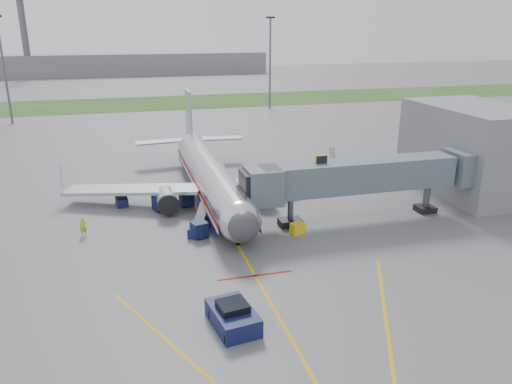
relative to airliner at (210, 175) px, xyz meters
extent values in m
plane|color=#565659|center=(0.00, -15.25, -2.65)|extent=(400.00, 400.00, 0.00)
cube|color=#2D4C1E|center=(0.00, 74.75, -2.64)|extent=(300.00, 25.00, 0.01)
cube|color=gold|center=(0.00, -17.25, -2.64)|extent=(0.25, 50.00, 0.01)
cube|color=maroon|center=(0.00, -19.25, -2.64)|extent=(6.00, 0.25, 0.01)
cube|color=gold|center=(-6.00, -29.25, -2.64)|extent=(9.52, 20.04, 0.01)
cube|color=gold|center=(6.00, -29.25, -2.64)|extent=(9.52, 20.04, 0.01)
cylinder|color=silver|center=(0.00, -0.25, 0.05)|extent=(3.80, 28.00, 3.80)
sphere|color=silver|center=(0.00, -14.25, 0.05)|extent=(3.80, 3.80, 3.80)
sphere|color=#38383D|center=(0.00, -15.55, 0.05)|extent=(2.74, 2.74, 2.74)
cube|color=black|center=(0.00, -14.65, 0.60)|extent=(2.20, 1.20, 0.55)
cone|color=silver|center=(0.00, 16.25, 0.05)|extent=(3.80, 5.00, 3.80)
cube|color=#B7BAC1|center=(0.00, 15.75, 4.05)|extent=(0.35, 4.20, 7.00)
cube|color=#B7BAC1|center=(-8.50, -0.25, -0.85)|extent=(15.10, 8.59, 1.13)
cube|color=#B7BAC1|center=(8.50, -0.25, -0.85)|extent=(15.10, 8.59, 1.13)
cylinder|color=silver|center=(-5.20, -3.25, -1.30)|extent=(2.10, 3.60, 2.10)
cylinder|color=silver|center=(5.20, -3.25, -1.30)|extent=(2.10, 3.60, 2.10)
cube|color=maroon|center=(1.92, -0.25, -0.30)|extent=(0.05, 28.00, 0.45)
cube|color=#0E0F60|center=(1.92, -0.25, -1.20)|extent=(0.05, 28.00, 0.35)
cylinder|color=black|center=(0.00, -13.25, -2.35)|extent=(0.28, 0.70, 0.70)
cylinder|color=black|center=(-2.60, 0.25, -2.20)|extent=(0.50, 1.00, 1.00)
cylinder|color=black|center=(2.60, 0.25, -2.20)|extent=(0.50, 1.00, 1.00)
cube|color=slate|center=(13.00, -10.25, 1.95)|extent=(20.00, 3.00, 3.00)
cube|color=slate|center=(3.20, -10.25, 1.75)|extent=(3.20, 3.60, 3.40)
cube|color=black|center=(2.00, -10.25, 1.75)|extent=(1.60, 3.00, 2.80)
cube|color=yellow|center=(9.00, -10.25, 3.75)|extent=(1.20, 0.15, 1.00)
cylinder|color=#595B60|center=(6.00, -10.25, -1.10)|extent=(0.56, 0.56, 3.10)
cube|color=black|center=(6.00, -10.25, -2.30)|extent=(2.20, 1.60, 0.70)
cylinder|color=#595B60|center=(21.00, -10.25, -1.10)|extent=(0.70, 0.70, 3.10)
cube|color=black|center=(21.00, -10.25, -2.35)|extent=(1.80, 1.80, 0.60)
cube|color=slate|center=(25.00, -10.25, 1.95)|extent=(3.00, 4.00, 3.40)
cube|color=slate|center=(30.00, -5.25, 2.35)|extent=(10.00, 16.00, 10.00)
cylinder|color=#595B60|center=(-30.00, 54.75, 7.35)|extent=(0.44, 0.44, 20.00)
cylinder|color=#595B60|center=(25.00, 59.75, 7.35)|extent=(0.44, 0.44, 20.00)
cube|color=black|center=(25.00, 59.75, 17.55)|extent=(2.00, 0.40, 0.40)
cube|color=slate|center=(-10.00, 154.75, 1.35)|extent=(120.00, 14.00, 8.00)
cylinder|color=#595B60|center=(-40.00, 149.75, 11.35)|extent=(2.40, 2.40, 28.00)
cube|color=#0B1732|center=(-3.20, -25.49, -2.02)|extent=(3.09, 4.43, 1.25)
cube|color=black|center=(-3.20, -25.49, -1.22)|extent=(2.07, 2.07, 0.57)
cylinder|color=black|center=(-3.99, -27.10, -2.19)|extent=(0.38, 0.94, 0.91)
cylinder|color=black|center=(-1.96, -26.79, -2.19)|extent=(0.38, 0.94, 0.91)
cylinder|color=black|center=(-4.43, -24.18, -2.19)|extent=(0.38, 0.94, 0.91)
cylinder|color=black|center=(-2.41, -23.87, -2.19)|extent=(0.38, 0.94, 0.91)
cube|color=#0B1732|center=(-9.80, 0.22, -2.15)|extent=(1.41, 2.35, 0.89)
cube|color=black|center=(-9.80, 0.22, -1.39)|extent=(1.23, 1.54, 0.63)
cylinder|color=black|center=(-10.15, -0.63, -2.42)|extent=(0.25, 0.47, 0.45)
cylinder|color=black|center=(-9.26, -0.53, -2.42)|extent=(0.25, 0.47, 0.45)
cylinder|color=black|center=(-10.34, 0.96, -2.42)|extent=(0.25, 0.47, 0.45)
cylinder|color=black|center=(-9.45, 1.07, -2.42)|extent=(0.25, 0.47, 0.45)
cube|color=#0B1732|center=(-3.00, -10.65, -1.82)|extent=(1.65, 1.65, 1.35)
cube|color=black|center=(-3.00, -10.65, -2.49)|extent=(1.70, 1.70, 0.10)
cylinder|color=black|center=(-3.37, -11.29, -2.52)|extent=(0.25, 0.28, 0.24)
cylinder|color=black|center=(-2.36, -11.02, -2.52)|extent=(0.25, 0.28, 0.24)
cylinder|color=black|center=(-3.64, -10.28, -2.52)|extent=(0.25, 0.28, 0.24)
cylinder|color=black|center=(-2.63, -10.01, -2.52)|extent=(0.25, 0.28, 0.24)
cube|color=#0B1732|center=(-5.70, -2.54, -1.65)|extent=(2.10, 2.10, 1.62)
cube|color=black|center=(-5.70, -2.54, -2.46)|extent=(2.17, 2.17, 0.13)
cylinder|color=black|center=(-6.06, -3.35, -2.50)|extent=(0.32, 0.36, 0.29)
cylinder|color=black|center=(-4.89, -2.90, -2.50)|extent=(0.32, 0.36, 0.29)
cylinder|color=black|center=(-6.52, -2.19, -2.50)|extent=(0.32, 0.36, 0.29)
cylinder|color=black|center=(-5.35, -1.73, -2.50)|extent=(0.32, 0.36, 0.29)
cube|color=#0B1732|center=(-3.00, -1.99, -1.81)|extent=(1.60, 1.60, 1.37)
cube|color=black|center=(-3.00, -1.99, -2.49)|extent=(1.65, 1.65, 0.11)
cylinder|color=black|center=(-3.42, -2.61, -2.52)|extent=(0.24, 0.28, 0.25)
cylinder|color=black|center=(-2.38, -2.41, -2.52)|extent=(0.24, 0.28, 0.25)
cylinder|color=black|center=(-3.62, -1.57, -2.52)|extent=(0.24, 0.28, 0.25)
cylinder|color=black|center=(-2.58, -1.37, -2.52)|extent=(0.24, 0.28, 0.25)
cube|color=#0B1732|center=(-2.80, -9.43, -2.19)|extent=(2.74, 3.94, 0.92)
cube|color=black|center=(-2.60, -8.96, -1.22)|extent=(2.44, 4.15, 1.44)
cylinder|color=black|center=(-3.78, -10.46, -2.36)|extent=(0.43, 0.61, 0.57)
cylinder|color=black|center=(-2.84, -10.86, -2.36)|extent=(0.43, 0.61, 0.57)
cylinder|color=black|center=(-2.75, -8.01, -2.36)|extent=(0.43, 0.61, 0.57)
cylinder|color=black|center=(-1.81, -8.41, -2.36)|extent=(0.43, 0.61, 0.57)
cube|color=yellow|center=(6.05, -12.22, -2.13)|extent=(1.47, 1.17, 1.04)
cylinder|color=black|center=(5.64, -12.33, -2.52)|extent=(0.23, 0.29, 0.26)
cylinder|color=black|center=(6.47, -12.11, -2.52)|extent=(0.23, 0.29, 0.26)
imported|color=#89D519|center=(-13.35, -7.49, -1.75)|extent=(0.75, 0.61, 1.78)
camera|label=1|loc=(-9.15, -52.98, 16.05)|focal=35.00mm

